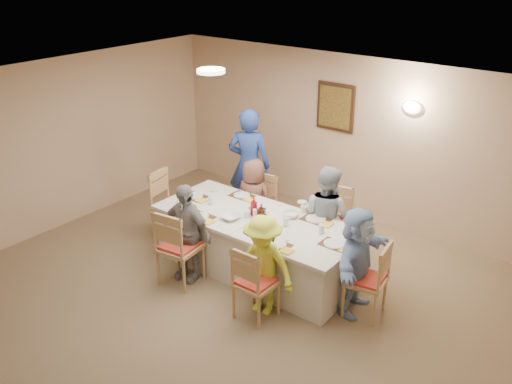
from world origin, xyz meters
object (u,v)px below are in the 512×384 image
Objects in this scene: dining_table at (258,245)px; chair_back_right at (330,226)px; chair_front_right at (256,281)px; chair_right_end at (366,279)px; chair_front_left at (180,246)px; diner_right_end at (357,261)px; caregiver at (249,165)px; diner_front_right at (263,265)px; condiment_ketchup at (254,206)px; chair_back_left at (259,207)px; diner_back_right at (326,217)px; diner_front_left at (186,232)px; chair_left_end at (172,205)px; diner_back_left at (253,200)px.

chair_back_right is at bearing 53.13° from dining_table.
chair_front_right is (0.00, -1.60, -0.05)m from chair_back_right.
chair_right_end is at bearing -49.47° from chair_back_right.
chair_front_left is 1.20m from chair_front_right.
caregiver is at bearing 58.54° from diner_right_end.
condiment_ketchup is (-0.69, 0.72, 0.28)m from diner_front_right.
chair_back_left is at bearing 117.55° from caregiver.
diner_back_right is 1.08× the size of diner_front_left.
chair_front_left reaches higher than condiment_ketchup.
chair_front_left is 4.00× the size of condiment_ketchup.
diner_right_end is at bearing -100.66° from chair_left_end.
dining_table is 2.09× the size of diner_front_left.
caregiver is (-2.60, 1.15, 0.41)m from chair_right_end.
condiment_ketchup is at bearing -141.61° from chair_back_right.
condiment_ketchup is (1.46, 0.04, 0.38)m from chair_left_end.
dining_table is at bearing -136.24° from chair_back_right.
condiment_ketchup is at bearing 50.79° from diner_front_left.
diner_back_left is at bearing 64.90° from diner_right_end.
diner_front_left is at bearing 102.11° from diner_right_end.
diner_back_left reaches higher than condiment_ketchup.
diner_back_left reaches higher than chair_left_end.
chair_front_right is 0.75× the size of diner_front_right.
caregiver is at bearing 130.85° from condiment_ketchup.
chair_left_end is 0.78× the size of diner_front_left.
diner_right_end is (0.82, 0.68, 0.04)m from diner_front_right.
chair_back_right is 1.15m from diner_right_end.
chair_right_end is 2.26m from diner_back_left.
chair_front_left is at bearing -78.18° from chair_right_end.
caregiver is (-1.65, 0.47, 0.18)m from diner_back_right.
caregiver is (-0.45, 1.83, 0.23)m from diner_front_left.
diner_back_left is (0.00, 1.48, 0.09)m from chair_front_left.
diner_front_left reaches higher than chair_back_right.
chair_back_left is 0.19m from diner_back_left.
chair_left_end is 0.77× the size of diner_right_end.
chair_right_end is at bearing -30.64° from chair_back_left.
diner_right_end is (-0.13, 0.00, 0.18)m from chair_right_end.
condiment_ketchup is at bearing 81.98° from diner_right_end.
chair_front_right is 0.76× the size of diner_back_left.
diner_front_right is at bearing -118.21° from chair_left_end.
chair_back_left is 0.71m from caregiver.
caregiver reaches higher than diner_front_left.
chair_front_right is at bearing 105.66° from caregiver.
diner_back_right is at bearing 174.75° from diner_back_left.
diner_back_left is (0.95, 0.68, 0.10)m from chair_left_end.
diner_front_right is (1.20, -1.48, 0.16)m from chair_back_left.
caregiver is at bearing -51.50° from diner_back_left.
chair_front_right is 3.60× the size of condiment_ketchup.
dining_table is at bearing 53.12° from diner_back_right.
chair_back_left is 0.51× the size of caregiver.
caregiver is at bearing -11.35° from diner_back_right.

